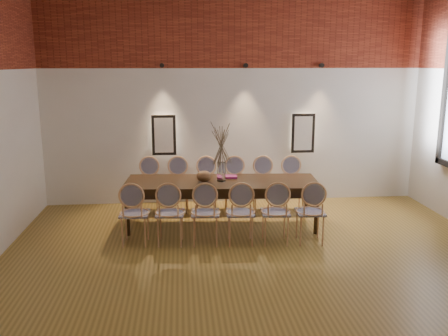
{
  "coord_description": "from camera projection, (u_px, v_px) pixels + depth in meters",
  "views": [
    {
      "loc": [
        -1.0,
        -5.23,
        2.6
      ],
      "look_at": [
        -0.35,
        1.68,
        1.05
      ],
      "focal_mm": 38.0,
      "sensor_mm": 36.0,
      "label": 1
    }
  ],
  "objects": [
    {
      "name": "chair_near_f",
      "position": [
        310.0,
        212.0,
        6.91
      ],
      "size": [
        0.47,
        0.47,
        0.94
      ],
      "primitive_type": null,
      "rotation": [
        0.0,
        0.0,
        -0.07
      ],
      "color": "tan",
      "rests_on": "floor"
    },
    {
      "name": "chair_far_f",
      "position": [
        292.0,
        185.0,
        8.42
      ],
      "size": [
        0.47,
        0.47,
        0.94
      ],
      "primitive_type": null,
      "rotation": [
        0.0,
        0.0,
        3.08
      ],
      "color": "tan",
      "rests_on": "floor"
    },
    {
      "name": "bowl",
      "position": [
        204.0,
        176.0,
        7.49
      ],
      "size": [
        0.24,
        0.24,
        0.18
      ],
      "primitive_type": "ellipsoid",
      "color": "brown",
      "rests_on": "dining_table"
    },
    {
      "name": "chair_far_c",
      "position": [
        206.0,
        186.0,
        8.38
      ],
      "size": [
        0.47,
        0.47,
        0.94
      ],
      "primitive_type": null,
      "rotation": [
        0.0,
        0.0,
        3.08
      ],
      "color": "tan",
      "rests_on": "floor"
    },
    {
      "name": "chair_near_c",
      "position": [
        205.0,
        213.0,
        6.87
      ],
      "size": [
        0.47,
        0.47,
        0.94
      ],
      "primitive_type": null,
      "rotation": [
        0.0,
        0.0,
        -0.07
      ],
      "color": "tan",
      "rests_on": "floor"
    },
    {
      "name": "wall_back",
      "position": [
        234.0,
        96.0,
        8.76
      ],
      "size": [
        7.0,
        0.1,
        4.0
      ],
      "primitive_type": "cube",
      "color": "silver",
      "rests_on": "ground"
    },
    {
      "name": "chair_far_a",
      "position": [
        148.0,
        186.0,
        8.35
      ],
      "size": [
        0.47,
        0.47,
        0.94
      ],
      "primitive_type": null,
      "rotation": [
        0.0,
        0.0,
        3.08
      ],
      "color": "tan",
      "rests_on": "floor"
    },
    {
      "name": "book",
      "position": [
        229.0,
        177.0,
        7.78
      ],
      "size": [
        0.27,
        0.2,
        0.03
      ],
      "primitive_type": "cube",
      "rotation": [
        0.0,
        0.0,
        -0.07
      ],
      "color": "#922068",
      "rests_on": "dining_table"
    },
    {
      "name": "vase",
      "position": [
        221.0,
        172.0,
        7.54
      ],
      "size": [
        0.14,
        0.14,
        0.3
      ],
      "primitive_type": "cylinder",
      "color": "silver",
      "rests_on": "dining_table"
    },
    {
      "name": "chair_far_b",
      "position": [
        177.0,
        186.0,
        8.36
      ],
      "size": [
        0.47,
        0.47,
        0.94
      ],
      "primitive_type": null,
      "rotation": [
        0.0,
        0.0,
        3.08
      ],
      "color": "tan",
      "rests_on": "floor"
    },
    {
      "name": "dining_table",
      "position": [
        222.0,
        203.0,
        7.65
      ],
      "size": [
        3.12,
        1.18,
        0.75
      ],
      "primitive_type": "cube",
      "rotation": [
        0.0,
        0.0,
        -0.07
      ],
      "color": "black",
      "rests_on": "floor"
    },
    {
      "name": "chair_near_d",
      "position": [
        240.0,
        212.0,
        6.88
      ],
      "size": [
        0.47,
        0.47,
        0.94
      ],
      "primitive_type": null,
      "rotation": [
        0.0,
        0.0,
        -0.07
      ],
      "color": "tan",
      "rests_on": "floor"
    },
    {
      "name": "chair_far_e",
      "position": [
        264.0,
        185.0,
        8.4
      ],
      "size": [
        0.47,
        0.47,
        0.94
      ],
      "primitive_type": null,
      "rotation": [
        0.0,
        0.0,
        3.08
      ],
      "color": "tan",
      "rests_on": "floor"
    },
    {
      "name": "chair_near_a",
      "position": [
        135.0,
        213.0,
        6.84
      ],
      "size": [
        0.47,
        0.47,
        0.94
      ],
      "primitive_type": null,
      "rotation": [
        0.0,
        0.0,
        -0.07
      ],
      "color": "tan",
      "rests_on": "floor"
    },
    {
      "name": "spot_fixture_mid",
      "position": [
        246.0,
        65.0,
        8.53
      ],
      "size": [
        0.08,
        0.1,
        0.08
      ],
      "primitive_type": "cylinder",
      "rotation": [
        1.57,
        0.0,
        0.0
      ],
      "color": "black",
      "rests_on": "wall_back"
    },
    {
      "name": "spot_fixture_right",
      "position": [
        322.0,
        65.0,
        8.65
      ],
      "size": [
        0.08,
        0.1,
        0.08
      ],
      "primitive_type": "cylinder",
      "rotation": [
        1.57,
        0.0,
        0.0
      ],
      "color": "black",
      "rests_on": "wall_back"
    },
    {
      "name": "chair_far_d",
      "position": [
        235.0,
        186.0,
        8.39
      ],
      "size": [
        0.47,
        0.47,
        0.94
      ],
      "primitive_type": null,
      "rotation": [
        0.0,
        0.0,
        3.08
      ],
      "color": "tan",
      "rests_on": "floor"
    },
    {
      "name": "spot_fixture_left",
      "position": [
        162.0,
        65.0,
        8.39
      ],
      "size": [
        0.08,
        0.1,
        0.08
      ],
      "primitive_type": "cylinder",
      "rotation": [
        1.57,
        0.0,
        0.0
      ],
      "color": "black",
      "rests_on": "wall_back"
    },
    {
      "name": "niche_right",
      "position": [
        303.0,
        133.0,
        8.93
      ],
      "size": [
        0.36,
        0.06,
        0.66
      ],
      "primitive_type": "cube",
      "color": "#FFEAC6",
      "rests_on": "wall_back"
    },
    {
      "name": "wall_front",
      "position": [
        437.0,
        218.0,
        1.85
      ],
      "size": [
        7.0,
        0.1,
        4.0
      ],
      "primitive_type": "cube",
      "color": "silver",
      "rests_on": "ground"
    },
    {
      "name": "niche_left",
      "position": [
        164.0,
        135.0,
        8.69
      ],
      "size": [
        0.36,
        0.06,
        0.66
      ],
      "primitive_type": "cube",
      "color": "#FFEAC6",
      "rests_on": "wall_back"
    },
    {
      "name": "floor",
      "position": [
        266.0,
        283.0,
        5.74
      ],
      "size": [
        7.0,
        7.0,
        0.02
      ],
      "primitive_type": "cube",
      "color": "olive",
      "rests_on": "ground"
    },
    {
      "name": "chair_near_b",
      "position": [
        170.0,
        213.0,
        6.86
      ],
      "size": [
        0.47,
        0.47,
        0.94
      ],
      "primitive_type": null,
      "rotation": [
        0.0,
        0.0,
        -0.07
      ],
      "color": "tan",
      "rests_on": "floor"
    },
    {
      "name": "brick_band_back",
      "position": [
        235.0,
        25.0,
        8.42
      ],
      "size": [
        7.0,
        0.02,
        1.5
      ],
      "primitive_type": "cube",
      "color": "maroon",
      "rests_on": "ground"
    },
    {
      "name": "chair_near_e",
      "position": [
        275.0,
        212.0,
        6.9
      ],
      "size": [
        0.47,
        0.47,
        0.94
      ],
      "primitive_type": null,
      "rotation": [
        0.0,
        0.0,
        -0.07
      ],
      "color": "tan",
      "rests_on": "floor"
    },
    {
      "name": "dried_branches",
      "position": [
        221.0,
        144.0,
        7.44
      ],
      "size": [
        0.5,
        0.5,
        0.7
      ],
      "primitive_type": null,
      "color": "brown",
      "rests_on": "vase"
    }
  ]
}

